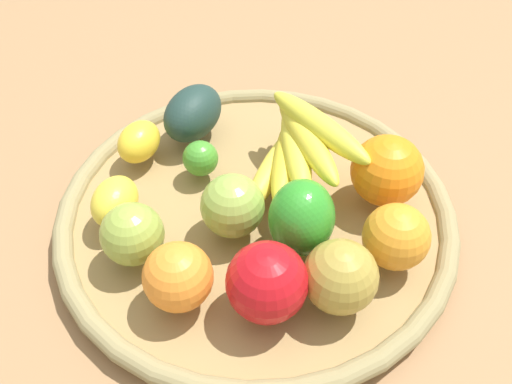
# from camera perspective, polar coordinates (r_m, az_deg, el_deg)

# --- Properties ---
(ground_plane) EXTENTS (2.40, 2.40, 0.00)m
(ground_plane) POSITION_cam_1_polar(r_m,az_deg,el_deg) (0.67, 0.00, -3.12)
(ground_plane) COLOR #996F48
(ground_plane) RESTS_ON ground
(basket) EXTENTS (0.46, 0.46, 0.03)m
(basket) POSITION_cam_1_polar(r_m,az_deg,el_deg) (0.66, 0.00, -2.20)
(basket) COLOR #9D7D4C
(basket) RESTS_ON ground_plane
(lime_0) EXTENTS (0.06, 0.06, 0.04)m
(lime_0) POSITION_cam_1_polar(r_m,az_deg,el_deg) (0.67, -5.68, 3.44)
(lime_0) COLOR #44912C
(lime_0) RESTS_ON basket
(apple_1) EXTENTS (0.07, 0.07, 0.07)m
(apple_1) POSITION_cam_1_polar(r_m,az_deg,el_deg) (0.59, -12.50, -4.21)
(apple_1) COLOR #92A842
(apple_1) RESTS_ON basket
(apple_2) EXTENTS (0.10, 0.10, 0.07)m
(apple_2) POSITION_cam_1_polar(r_m,az_deg,el_deg) (0.54, 8.60, -8.53)
(apple_2) COLOR #A68D39
(apple_2) RESTS_ON basket
(banana_bunch) EXTENTS (0.16, 0.16, 0.08)m
(banana_bunch) POSITION_cam_1_polar(r_m,az_deg,el_deg) (0.65, 4.14, 4.50)
(banana_bunch) COLOR yellow
(banana_bunch) RESTS_ON basket
(lemon_1) EXTENTS (0.07, 0.08, 0.05)m
(lemon_1) POSITION_cam_1_polar(r_m,az_deg,el_deg) (0.63, -14.19, -0.94)
(lemon_1) COLOR yellow
(lemon_1) RESTS_ON basket
(orange_0) EXTENTS (0.10, 0.10, 0.08)m
(orange_0) POSITION_cam_1_polar(r_m,az_deg,el_deg) (0.64, 13.20, 2.13)
(orange_0) COLOR orange
(orange_0) RESTS_ON basket
(lemon_0) EXTENTS (0.07, 0.08, 0.05)m
(lemon_0) POSITION_cam_1_polar(r_m,az_deg,el_deg) (0.70, -11.84, 5.05)
(lemon_0) COLOR yellow
(lemon_0) RESTS_ON basket
(bell_pepper) EXTENTS (0.09, 0.09, 0.09)m
(bell_pepper) POSITION_cam_1_polar(r_m,az_deg,el_deg) (0.57, 4.67, -2.63)
(bell_pepper) COLOR #2F9227
(bell_pepper) RESTS_ON basket
(orange_2) EXTENTS (0.07, 0.07, 0.07)m
(orange_2) POSITION_cam_1_polar(r_m,az_deg,el_deg) (0.54, -7.96, -8.55)
(orange_2) COLOR orange
(orange_2) RESTS_ON basket
(orange_1) EXTENTS (0.09, 0.09, 0.07)m
(orange_1) POSITION_cam_1_polar(r_m,az_deg,el_deg) (0.58, 14.10, -4.44)
(orange_1) COLOR orange
(orange_1) RESTS_ON basket
(apple_3) EXTENTS (0.10, 0.10, 0.08)m
(apple_3) POSITION_cam_1_polar(r_m,az_deg,el_deg) (0.53, 1.12, -9.18)
(apple_3) COLOR red
(apple_3) RESTS_ON basket
(avocado) EXTENTS (0.11, 0.11, 0.06)m
(avocado) POSITION_cam_1_polar(r_m,az_deg,el_deg) (0.72, -6.45, 8.01)
(avocado) COLOR #203832
(avocado) RESTS_ON basket
(apple_0) EXTENTS (0.07, 0.07, 0.07)m
(apple_0) POSITION_cam_1_polar(r_m,az_deg,el_deg) (0.60, -2.41, -1.42)
(apple_0) COLOR #92AC47
(apple_0) RESTS_ON basket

